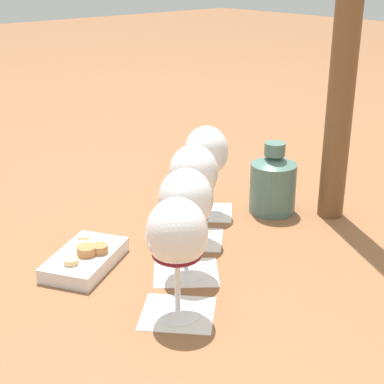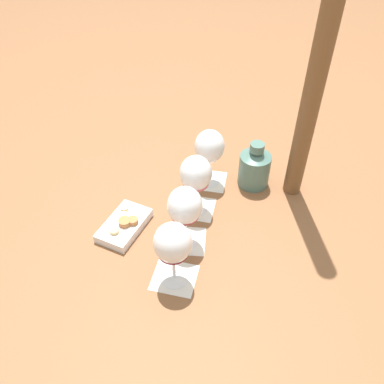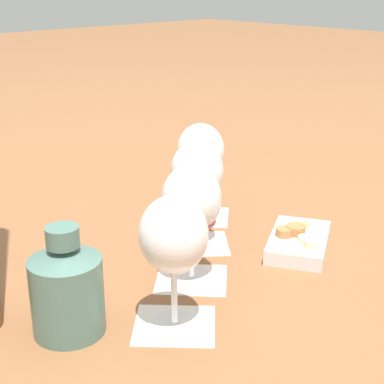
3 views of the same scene
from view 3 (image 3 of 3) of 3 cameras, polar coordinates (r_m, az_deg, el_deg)
The scene contains 11 objects.
ground_plane at distance 0.98m, azimuth 0.25°, elevation -6.76°, with size 8.00×8.00×0.00m, color brown.
tasting_card_0 at distance 0.81m, azimuth -1.71°, elevation -12.76°, with size 0.15×0.15×0.00m.
tasting_card_1 at distance 0.92m, azimuth -0.06°, elevation -8.44°, with size 0.15×0.15×0.00m.
tasting_card_2 at distance 1.04m, azimuth 0.47°, elevation -5.02°, with size 0.15×0.15×0.00m.
tasting_card_3 at distance 1.15m, azimuth 0.80°, elevation -2.38°, with size 0.15×0.15×0.00m.
wine_glass_0 at distance 0.75m, azimuth -1.80°, elevation -4.74°, with size 0.09×0.09×0.18m.
wine_glass_1 at distance 0.87m, azimuth -0.06°, elevation -1.13°, with size 0.09×0.09×0.18m.
wine_glass_2 at distance 0.99m, azimuth 0.49°, elevation 1.56°, with size 0.09×0.09×0.18m.
wine_glass_3 at distance 1.11m, azimuth 0.83°, elevation 3.62°, with size 0.09×0.09×0.18m.
ceramic_vase at distance 0.79m, azimuth -12.06°, elevation -9.03°, with size 0.10×0.10×0.15m.
snack_dish at distance 1.03m, azimuth 10.28°, elevation -4.70°, with size 0.16×0.18×0.04m.
Camera 3 is at (-0.63, 0.60, 0.45)m, focal length 55.00 mm.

